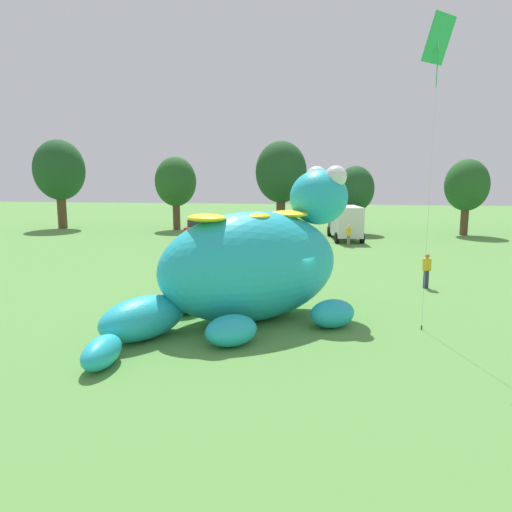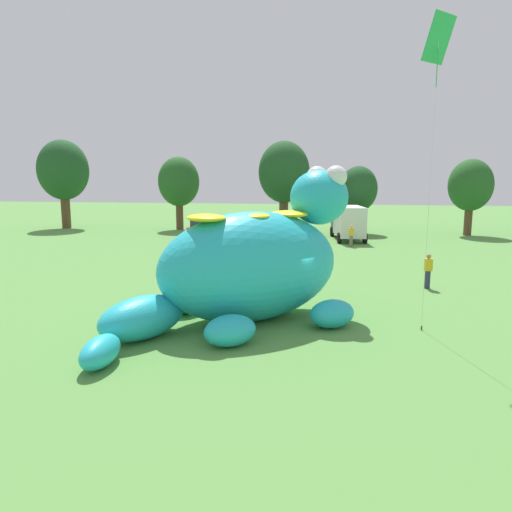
{
  "view_description": "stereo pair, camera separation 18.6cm",
  "coord_description": "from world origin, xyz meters",
  "px_view_note": "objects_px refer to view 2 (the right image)",
  "views": [
    {
      "loc": [
        1.71,
        -17.8,
        5.36
      ],
      "look_at": [
        -1.11,
        0.4,
        2.3
      ],
      "focal_mm": 33.13,
      "sensor_mm": 36.0,
      "label": 1
    },
    {
      "loc": [
        1.89,
        -17.77,
        5.36
      ],
      "look_at": [
        -1.11,
        0.4,
        2.3
      ],
      "focal_mm": 33.13,
      "sensor_mm": 36.0,
      "label": 2
    }
  ],
  "objects_px": {
    "spectator_wandering": "(351,236)",
    "tethered_flying_kite": "(438,44)",
    "car_silver": "(279,230)",
    "car_blue": "(237,229)",
    "spectator_by_cars": "(306,252)",
    "box_truck": "(348,222)",
    "spectator_near_inflatable": "(428,271)",
    "giant_inflatable_creature": "(252,265)",
    "spectator_mid_field": "(193,249)",
    "car_red": "(202,229)"
  },
  "relations": [
    {
      "from": "spectator_mid_field",
      "to": "spectator_by_cars",
      "type": "height_order",
      "value": "same"
    },
    {
      "from": "giant_inflatable_creature",
      "to": "car_blue",
      "type": "distance_m",
      "value": 24.18
    },
    {
      "from": "giant_inflatable_creature",
      "to": "car_blue",
      "type": "height_order",
      "value": "giant_inflatable_creature"
    },
    {
      "from": "car_blue",
      "to": "tethered_flying_kite",
      "type": "xyz_separation_m",
      "value": [
        11.59,
        -23.78,
        8.75
      ]
    },
    {
      "from": "car_blue",
      "to": "spectator_by_cars",
      "type": "relative_size",
      "value": 2.5
    },
    {
      "from": "car_silver",
      "to": "car_blue",
      "type": "bearing_deg",
      "value": -176.43
    },
    {
      "from": "spectator_mid_field",
      "to": "spectator_wandering",
      "type": "distance_m",
      "value": 13.46
    },
    {
      "from": "giant_inflatable_creature",
      "to": "spectator_wandering",
      "type": "bearing_deg",
      "value": 77.82
    },
    {
      "from": "spectator_mid_field",
      "to": "spectator_wandering",
      "type": "xyz_separation_m",
      "value": [
        10.18,
        8.81,
        0.0
      ]
    },
    {
      "from": "giant_inflatable_creature",
      "to": "car_silver",
      "type": "height_order",
      "value": "giant_inflatable_creature"
    },
    {
      "from": "car_red",
      "to": "tethered_flying_kite",
      "type": "xyz_separation_m",
      "value": [
        14.88,
        -23.85,
        8.75
      ]
    },
    {
      "from": "giant_inflatable_creature",
      "to": "box_truck",
      "type": "relative_size",
      "value": 1.55
    },
    {
      "from": "car_red",
      "to": "car_silver",
      "type": "relative_size",
      "value": 1.0
    },
    {
      "from": "giant_inflatable_creature",
      "to": "spectator_mid_field",
      "type": "xyz_separation_m",
      "value": [
        -5.79,
        11.53,
        -1.28
      ]
    },
    {
      "from": "spectator_by_cars",
      "to": "tethered_flying_kite",
      "type": "distance_m",
      "value": 15.67
    },
    {
      "from": "spectator_wandering",
      "to": "spectator_mid_field",
      "type": "bearing_deg",
      "value": -139.14
    },
    {
      "from": "car_silver",
      "to": "tethered_flying_kite",
      "type": "height_order",
      "value": "tethered_flying_kite"
    },
    {
      "from": "car_blue",
      "to": "box_truck",
      "type": "xyz_separation_m",
      "value": [
        9.61,
        1.04,
        0.74
      ]
    },
    {
      "from": "car_silver",
      "to": "spectator_wandering",
      "type": "height_order",
      "value": "car_silver"
    },
    {
      "from": "car_blue",
      "to": "car_red",
      "type": "bearing_deg",
      "value": 178.85
    },
    {
      "from": "spectator_near_inflatable",
      "to": "spectator_wandering",
      "type": "relative_size",
      "value": 1.0
    },
    {
      "from": "spectator_wandering",
      "to": "tethered_flying_kite",
      "type": "xyz_separation_m",
      "value": [
        1.8,
        -20.58,
        8.76
      ]
    },
    {
      "from": "car_blue",
      "to": "box_truck",
      "type": "relative_size",
      "value": 0.65
    },
    {
      "from": "tethered_flying_kite",
      "to": "giant_inflatable_creature",
      "type": "bearing_deg",
      "value": 177.74
    },
    {
      "from": "box_truck",
      "to": "spectator_near_inflatable",
      "type": "bearing_deg",
      "value": -79.39
    },
    {
      "from": "giant_inflatable_creature",
      "to": "spectator_near_inflatable",
      "type": "bearing_deg",
      "value": 40.43
    },
    {
      "from": "giant_inflatable_creature",
      "to": "car_silver",
      "type": "xyz_separation_m",
      "value": [
        -1.7,
        23.77,
        -1.28
      ]
    },
    {
      "from": "box_truck",
      "to": "spectator_near_inflatable",
      "type": "height_order",
      "value": "box_truck"
    },
    {
      "from": "car_red",
      "to": "box_truck",
      "type": "height_order",
      "value": "box_truck"
    },
    {
      "from": "giant_inflatable_creature",
      "to": "car_blue",
      "type": "relative_size",
      "value": 2.4
    },
    {
      "from": "car_blue",
      "to": "spectator_wandering",
      "type": "xyz_separation_m",
      "value": [
        9.79,
        -3.2,
        -0.01
      ]
    },
    {
      "from": "giant_inflatable_creature",
      "to": "spectator_mid_field",
      "type": "distance_m",
      "value": 12.97
    },
    {
      "from": "spectator_wandering",
      "to": "tethered_flying_kite",
      "type": "bearing_deg",
      "value": -85.0
    },
    {
      "from": "spectator_near_inflatable",
      "to": "spectator_wandering",
      "type": "xyz_separation_m",
      "value": [
        -3.21,
        13.86,
        0.0
      ]
    },
    {
      "from": "car_blue",
      "to": "car_silver",
      "type": "relative_size",
      "value": 1.03
    },
    {
      "from": "car_blue",
      "to": "box_truck",
      "type": "distance_m",
      "value": 9.7
    },
    {
      "from": "spectator_mid_field",
      "to": "tethered_flying_kite",
      "type": "distance_m",
      "value": 18.95
    },
    {
      "from": "car_silver",
      "to": "spectator_mid_field",
      "type": "xyz_separation_m",
      "value": [
        -4.09,
        -12.24,
        -0.01
      ]
    },
    {
      "from": "car_red",
      "to": "spectator_by_cars",
      "type": "height_order",
      "value": "car_red"
    },
    {
      "from": "giant_inflatable_creature",
      "to": "spectator_by_cars",
      "type": "relative_size",
      "value": 6.01
    },
    {
      "from": "car_blue",
      "to": "spectator_wandering",
      "type": "height_order",
      "value": "car_blue"
    },
    {
      "from": "giant_inflatable_creature",
      "to": "spectator_wandering",
      "type": "height_order",
      "value": "giant_inflatable_creature"
    },
    {
      "from": "box_truck",
      "to": "tethered_flying_kite",
      "type": "height_order",
      "value": "tethered_flying_kite"
    },
    {
      "from": "car_blue",
      "to": "spectator_mid_field",
      "type": "height_order",
      "value": "car_blue"
    },
    {
      "from": "giant_inflatable_creature",
      "to": "tethered_flying_kite",
      "type": "relative_size",
      "value": 0.98
    },
    {
      "from": "spectator_mid_field",
      "to": "spectator_by_cars",
      "type": "relative_size",
      "value": 1.0
    },
    {
      "from": "car_silver",
      "to": "box_truck",
      "type": "bearing_deg",
      "value": 7.78
    },
    {
      "from": "spectator_by_cars",
      "to": "spectator_wandering",
      "type": "distance_m",
      "value": 9.07
    },
    {
      "from": "car_silver",
      "to": "tethered_flying_kite",
      "type": "distance_m",
      "value": 26.75
    },
    {
      "from": "car_blue",
      "to": "spectator_near_inflatable",
      "type": "bearing_deg",
      "value": -52.69
    }
  ]
}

